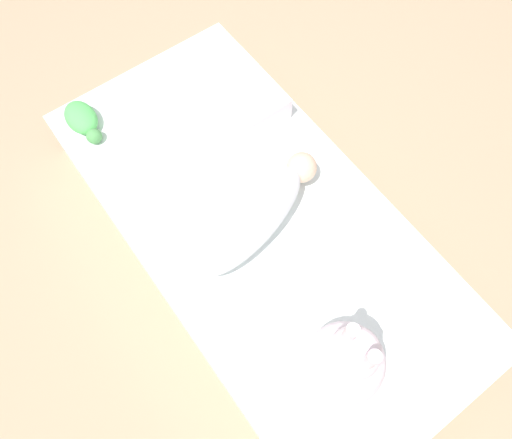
{
  "coord_description": "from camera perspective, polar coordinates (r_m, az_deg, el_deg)",
  "views": [
    {
      "loc": [
        0.54,
        -0.41,
        1.7
      ],
      "look_at": [
        0.01,
        -0.02,
        0.28
      ],
      "focal_mm": 35.0,
      "sensor_mm": 36.0,
      "label": 1
    }
  ],
  "objects": [
    {
      "name": "pillow",
      "position": [
        1.81,
        -2.94,
        13.29
      ],
      "size": [
        0.31,
        0.31,
        0.1
      ],
      "color": "white",
      "rests_on": "bed_mattress"
    },
    {
      "name": "bunny_plush",
      "position": [
        1.37,
        10.26,
        -15.62
      ],
      "size": [
        0.22,
        0.22,
        0.38
      ],
      "color": "silver",
      "rests_on": "bed_mattress"
    },
    {
      "name": "turtle_plush",
      "position": [
        1.88,
        -19.2,
        10.71
      ],
      "size": [
        0.19,
        0.1,
        0.07
      ],
      "color": "#51B756",
      "rests_on": "bed_mattress"
    },
    {
      "name": "swaddled_baby",
      "position": [
        1.53,
        -0.03,
        0.4
      ],
      "size": [
        0.25,
        0.53,
        0.18
      ],
      "rotation": [
        0.0,
        0.0,
        1.81
      ],
      "color": "white",
      "rests_on": "bed_mattress"
    },
    {
      "name": "ground_plane",
      "position": [
        1.83,
        0.42,
        -3.17
      ],
      "size": [
        12.0,
        12.0,
        0.0
      ],
      "primitive_type": "plane",
      "color": "#9E8466"
    },
    {
      "name": "bed_mattress",
      "position": [
        1.72,
        0.44,
        -1.73
      ],
      "size": [
        1.59,
        0.77,
        0.23
      ],
      "color": "white",
      "rests_on": "ground_plane"
    }
  ]
}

